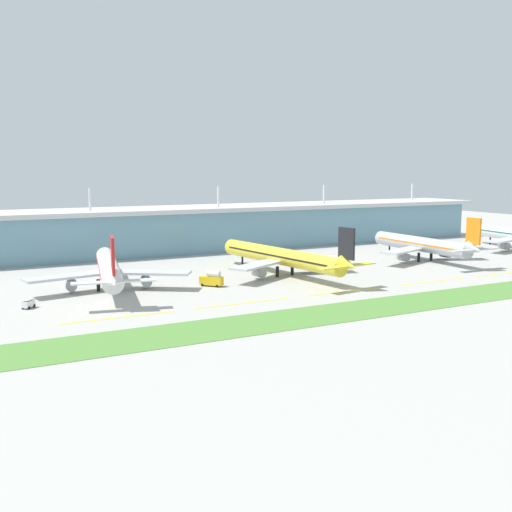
{
  "coord_description": "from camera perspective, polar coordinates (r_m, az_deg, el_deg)",
  "views": [
    {
      "loc": [
        -106.13,
        -140.0,
        35.62
      ],
      "look_at": [
        -15.36,
        34.46,
        7.0
      ],
      "focal_mm": 41.44,
      "sensor_mm": 36.0,
      "label": 1
    }
  ],
  "objects": [
    {
      "name": "ground_plane",
      "position": [
        179.26,
        9.5,
        -3.3
      ],
      "size": [
        600.0,
        600.0,
        0.0
      ],
      "primitive_type": "plane",
      "color": "#A8A59E"
    },
    {
      "name": "airliner_center",
      "position": [
        200.98,
        2.55,
        -0.07
      ],
      "size": [
        48.36,
        71.37,
        18.9
      ],
      "color": "yellow",
      "rests_on": "ground"
    },
    {
      "name": "taxiway_stripe_mid_east",
      "position": [
        199.07,
        16.68,
        -2.37
      ],
      "size": [
        28.0,
        0.7,
        0.04
      ],
      "primitive_type": "cube",
      "color": "yellow",
      "rests_on": "ground"
    },
    {
      "name": "grass_verge",
      "position": [
        163.65,
        13.85,
        -4.52
      ],
      "size": [
        300.0,
        18.0,
        0.1
      ],
      "primitive_type": "cube",
      "color": "#518438",
      "rests_on": "ground"
    },
    {
      "name": "taxiway_stripe_mid_west",
      "position": [
        160.01,
        -1.16,
        -4.58
      ],
      "size": [
        28.0,
        0.7,
        0.04
      ],
      "primitive_type": "cube",
      "color": "yellow",
      "rests_on": "ground"
    },
    {
      "name": "taxiway_stripe_centre",
      "position": [
        177.37,
        8.75,
        -3.4
      ],
      "size": [
        28.0,
        0.7,
        0.04
      ],
      "primitive_type": "cube",
      "color": "yellow",
      "rests_on": "ground"
    },
    {
      "name": "taxiway_stripe_east",
      "position": [
        223.85,
        22.95,
        -1.53
      ],
      "size": [
        28.0,
        0.7,
        0.04
      ],
      "primitive_type": "cube",
      "color": "yellow",
      "rests_on": "ground"
    },
    {
      "name": "taxiway_stripe_west",
      "position": [
        148.52,
        -13.06,
        -5.81
      ],
      "size": [
        28.0,
        0.7,
        0.04
      ],
      "primitive_type": "cube",
      "color": "yellow",
      "rests_on": "ground"
    },
    {
      "name": "terminal_building",
      "position": [
        268.91,
        -4.12,
        2.78
      ],
      "size": [
        288.0,
        34.0,
        28.51
      ],
      "color": "#6693A8",
      "rests_on": "ground"
    },
    {
      "name": "airliner_far_middle",
      "position": [
        242.76,
        15.81,
        1.06
      ],
      "size": [
        48.79,
        60.37,
        18.9
      ],
      "color": "#ADB2BC",
      "rests_on": "ground"
    },
    {
      "name": "airliner_near_middle",
      "position": [
        181.92,
        -14.03,
        -1.2
      ],
      "size": [
        47.91,
        63.3,
        18.9
      ],
      "color": "white",
      "rests_on": "ground"
    },
    {
      "name": "fuel_truck",
      "position": [
        183.14,
        -4.27,
        -2.24
      ],
      "size": [
        6.69,
        7.13,
        4.95
      ],
      "color": "gold",
      "rests_on": "ground"
    },
    {
      "name": "baggage_cart",
      "position": [
        164.96,
        -21.12,
        -4.31
      ],
      "size": [
        3.67,
        3.94,
        2.48
      ],
      "color": "silver",
      "rests_on": "ground"
    }
  ]
}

